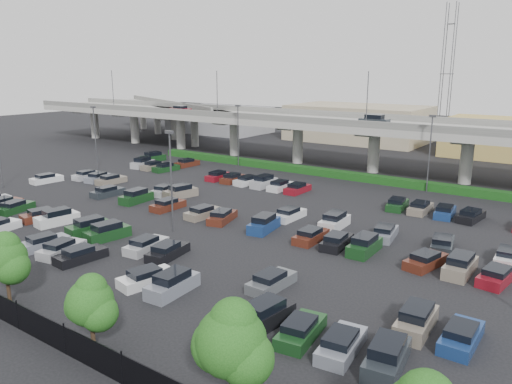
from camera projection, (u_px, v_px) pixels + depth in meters
ground at (223, 213)px, 57.44m from camera, size 280.00×280.00×0.00m
overpass at (345, 127)px, 81.15m from camera, size 150.00×13.00×15.80m
on_ramp at (166, 108)px, 119.10m from camera, size 50.93×30.13×8.80m
hedge at (324, 172)px, 77.10m from camera, size 66.00×1.60×1.10m
parked_cars at (194, 214)px, 55.10m from camera, size 62.93×41.66×1.67m
light_poles at (206, 154)px, 59.83m from camera, size 66.90×48.38×10.30m
distant_buildings at (468, 133)px, 98.52m from camera, size 138.00×24.00×9.00m
comm_tower at (447, 71)px, 110.00m from camera, size 2.40×2.40×30.00m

